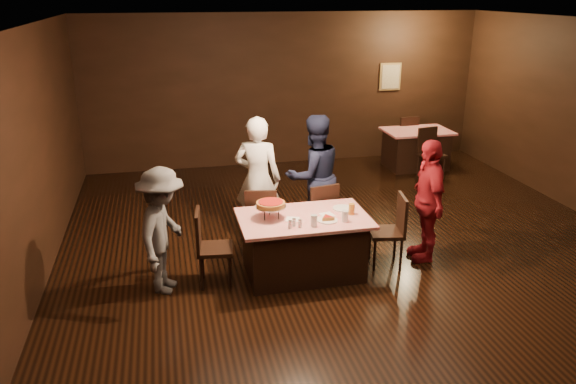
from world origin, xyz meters
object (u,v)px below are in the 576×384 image
Objects in this scene: chair_far_left at (261,219)px; chair_back_far at (404,137)px; chair_far_right at (318,214)px; glass_front_left at (314,221)px; glass_amber at (352,209)px; pizza_stand at (271,204)px; chair_end_left at (215,247)px; diner_red_shirt at (428,200)px; main_table at (303,245)px; chair_back_near at (432,154)px; plate_empty at (343,208)px; glass_front_right at (345,216)px; back_table at (416,149)px; chair_end_right at (386,231)px; diner_white_jacket at (258,179)px; diner_navy_hoodie at (314,176)px; diner_grey_knit at (163,231)px.

chair_far_left is 5.26m from chair_back_far.
chair_far_right reaches higher than glass_front_left.
pizza_stand is at bearing 174.29° from glass_amber.
diner_red_shirt is at bearing -81.50° from chair_end_left.
main_table is 4.21× the size of pizza_stand.
chair_back_far is at bearing 79.89° from chair_back_near.
chair_far_right is at bearing 104.04° from plate_empty.
chair_back_near reaches higher than glass_front_right.
back_table is 5.20× the size of plate_empty.
chair_far_right is at bearing -127.05° from chair_end_right.
glass_amber is (0.05, -0.20, 0.06)m from plate_empty.
plate_empty is (-2.76, -3.02, 0.30)m from chair_back_near.
main_table is at bearing -146.33° from chair_back_near.
diner_white_jacket is 1.10× the size of diner_red_shirt.
glass_front_right is (0.85, -0.30, -0.11)m from pizza_stand.
pizza_stand reaches higher than glass_amber.
chair_far_right is 1.00× the size of chair_back_near.
glass_front_right is at bearing 53.43° from chair_back_far.
diner_navy_hoodie is at bearing -46.03° from chair_end_left.
chair_far_left is 0.58× the size of diner_red_shirt.
diner_red_shirt is at bearing 64.33° from chair_back_far.
diner_red_shirt is (2.09, -0.67, 0.34)m from chair_far_left.
diner_navy_hoodie reaches higher than chair_end_right.
diner_navy_hoodie is 1.41m from pizza_stand.
chair_end_left is 1.98m from diner_navy_hoodie.
diner_white_jacket is at bearing -13.91° from diner_navy_hoodie.
chair_back_far is at bearing -29.00° from diner_grey_knit.
chair_end_left is (-1.50, -0.75, 0.00)m from chair_far_right.
chair_end_left is at bearing 57.44° from chair_far_left.
chair_far_right is 6.79× the size of glass_front_right.
plate_empty is (0.55, 0.15, 0.39)m from main_table.
chair_end_left is 1.74m from glass_amber.
diner_navy_hoodie is (-0.65, 1.17, 0.42)m from chair_end_right.
glass_amber is at bearing -73.98° from diner_red_shirt.
glass_amber is at bearing 24.44° from glass_front_left.
glass_front_left is (-0.50, -0.45, 0.06)m from plate_empty.
chair_back_near is (3.31, 3.17, 0.09)m from main_table.
glass_front_left is (1.75, -0.26, 0.08)m from diner_grey_knit.
glass_front_right is 0.25m from glass_amber.
main_table is at bearing 48.13° from chair_back_far.
chair_end_left is at bearing 24.46° from diner_navy_hoodie.
plate_empty is 0.22m from glass_amber.
diner_grey_knit is at bearing 41.70° from chair_far_left.
chair_back_near is (3.71, 2.42, 0.00)m from chair_far_left.
back_table is 1.37× the size of chair_end_right.
chair_end_right is 1.40m from diner_navy_hoodie.
diner_white_jacket reaches higher than glass_front_right.
main_table is 0.90× the size of diner_navy_hoodie.
pizza_stand is at bearing 30.53° from chair_far_right.
back_table is at bearing 84.64° from chair_back_far.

